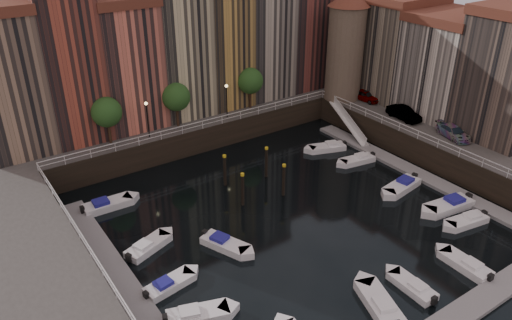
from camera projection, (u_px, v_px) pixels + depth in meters
ground at (288, 215)px, 46.57m from camera, size 200.00×200.00×0.00m
quay_far at (166, 114)px, 64.91m from camera, size 80.00×20.00×3.00m
quay_right at (488, 137)px, 58.46m from camera, size 20.00×36.00×3.00m
dock_left at (126, 287)px, 37.63m from camera, size 2.00×28.00×0.35m
dock_right at (412, 171)px, 53.88m from camera, size 2.00×28.00×0.35m
far_terrace at (193, 42)px, 60.38m from camera, size 48.70×10.30×17.50m
right_terrace at (450, 60)px, 58.23m from camera, size 9.30×24.30×14.00m
corner_tower at (346, 44)px, 62.51m from camera, size 5.20×5.20×13.80m
promenade_trees at (181, 96)px, 56.18m from camera, size 21.20×3.20×5.20m
street_lamps at (189, 104)px, 55.94m from camera, size 10.36×0.36×4.18m
railings at (258, 160)px, 48.40m from camera, size 36.08×34.04×0.52m
gangway at (348, 121)px, 61.58m from camera, size 2.78×8.32×3.73m
mooring_pilings at (254, 176)px, 49.92m from camera, size 5.47×5.34×3.78m
boat_left_1 at (196, 315)px, 34.86m from camera, size 4.74×2.97×1.06m
boat_left_2 at (169, 285)px, 37.68m from camera, size 4.31×2.16×0.97m
boat_left_3 at (148, 246)px, 41.82m from camera, size 4.50×2.95×1.01m
boat_left_4 at (107, 205)px, 47.50m from camera, size 4.87×1.90×1.11m
boat_right_0 at (467, 221)px, 45.21m from camera, size 4.42×2.20×0.99m
boat_right_1 at (450, 205)px, 47.37m from camera, size 5.38×2.55×1.21m
boat_right_2 at (402, 186)px, 50.65m from camera, size 5.03×2.47×1.13m
boat_right_3 at (358, 160)px, 55.88m from camera, size 4.36×2.17×0.98m
boat_right_4 at (328, 147)px, 58.65m from camera, size 4.60×2.93×1.04m
boat_near_1 at (380, 304)px, 35.75m from camera, size 3.28×5.13×1.15m
boat_near_2 at (413, 287)px, 37.48m from camera, size 1.60×4.14×0.95m
boat_near_3 at (466, 265)px, 39.68m from camera, size 1.73×4.49×1.03m
car_a at (366, 96)px, 64.40m from camera, size 1.88×4.12×1.37m
car_b at (404, 114)px, 58.89m from camera, size 1.88×4.61×1.49m
car_c at (453, 133)px, 54.33m from camera, size 2.88×4.81×1.30m
boat_extra_923 at (224, 244)px, 42.14m from camera, size 3.14×4.61×1.04m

